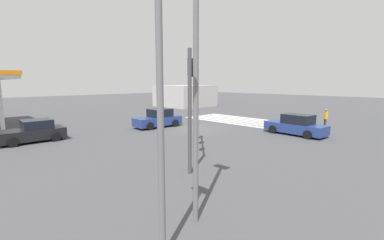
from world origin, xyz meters
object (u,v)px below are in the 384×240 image
at_px(pedestrian, 326,117).
at_px(street_light_pole_a, 196,32).
at_px(car_3, 296,125).
at_px(car_1, 33,132).
at_px(traffic_signal_mast, 190,82).
at_px(car_2, 158,119).
at_px(street_light_pole_b, 160,68).

distance_m(pedestrian, street_light_pole_a, 20.74).
bearing_deg(car_3, pedestrian, -93.60).
relative_size(car_1, pedestrian, 2.33).
distance_m(traffic_signal_mast, car_3, 11.60).
relative_size(car_1, car_2, 0.91).
xyz_separation_m(car_2, street_light_pole_a, (-14.38, 9.45, 4.82)).
distance_m(car_3, pedestrian, 4.84).
height_order(car_2, street_light_pole_a, street_light_pole_a).
height_order(traffic_signal_mast, car_3, traffic_signal_mast).
relative_size(car_2, street_light_pole_a, 0.49).
bearing_deg(street_light_pole_a, car_3, -76.80).
relative_size(traffic_signal_mast, car_1, 1.35).
xyz_separation_m(car_2, car_3, (-10.81, -5.78, -0.03)).
xyz_separation_m(car_3, street_light_pole_a, (-3.57, 15.23, 4.85)).
height_order(pedestrian, street_light_pole_a, street_light_pole_a).
xyz_separation_m(pedestrian, street_light_pole_a, (-2.90, 20.01, 4.58)).
relative_size(car_1, street_light_pole_a, 0.44).
bearing_deg(traffic_signal_mast, pedestrian, -51.03).
bearing_deg(traffic_signal_mast, street_light_pole_a, -177.68).
distance_m(traffic_signal_mast, car_2, 11.65).
distance_m(traffic_signal_mast, pedestrian, 16.21).
height_order(car_2, street_light_pole_b, street_light_pole_b).
bearing_deg(car_1, street_light_pole_a, 94.56).
relative_size(car_2, car_3, 0.95).
relative_size(traffic_signal_mast, pedestrian, 3.14).
xyz_separation_m(traffic_signal_mast, car_1, (11.21, 4.92, -3.54)).
relative_size(traffic_signal_mast, street_light_pole_a, 0.60).
xyz_separation_m(car_1, street_light_pole_b, (-16.40, 1.05, 3.81)).
xyz_separation_m(traffic_signal_mast, pedestrian, (-1.67, -15.80, -3.22)).
height_order(car_3, street_light_pole_a, street_light_pole_a).
distance_m(traffic_signal_mast, street_light_pole_a, 6.36).
distance_m(traffic_signal_mast, street_light_pole_b, 7.92).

